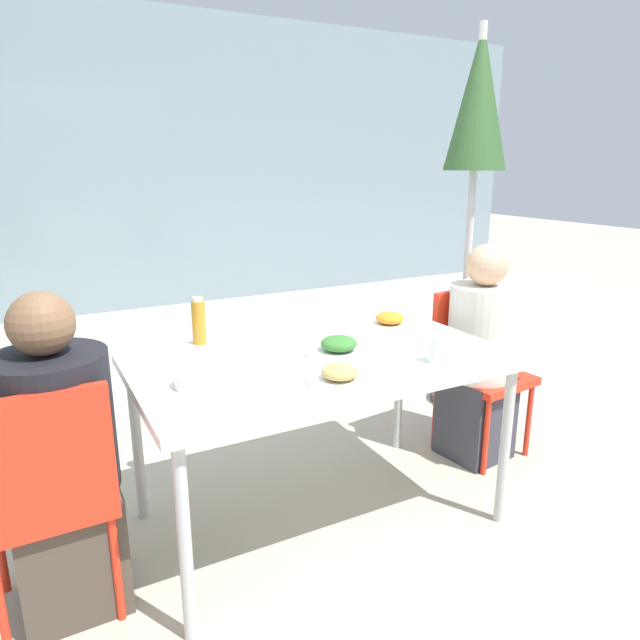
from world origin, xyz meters
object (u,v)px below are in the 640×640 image
(person_right, at_px, (480,360))
(drinking_cup, at_px, (437,351))
(closed_umbrella, at_px, (477,122))
(person_left, at_px, (61,468))
(chair_right, at_px, (473,359))
(bottle, at_px, (199,322))
(chair_left, at_px, (47,488))
(salad_bowl, at_px, (199,379))

(person_right, height_order, drinking_cup, person_right)
(closed_umbrella, bearing_deg, person_left, -163.06)
(chair_right, height_order, person_right, person_right)
(person_right, xyz_separation_m, bottle, (-1.37, 0.26, 0.32))
(chair_right, height_order, bottle, bottle)
(closed_umbrella, xyz_separation_m, drinking_cup, (-1.04, -0.99, -0.93))
(bottle, bearing_deg, chair_right, -7.18)
(person_left, relative_size, person_right, 1.00)
(closed_umbrella, relative_size, bottle, 10.95)
(chair_left, xyz_separation_m, salad_bowl, (0.52, 0.01, 0.27))
(chair_right, distance_m, person_right, 0.10)
(chair_left, bearing_deg, person_right, 5.17)
(bottle, bearing_deg, closed_umbrella, 10.35)
(person_left, height_order, chair_right, person_left)
(person_left, xyz_separation_m, bottle, (0.61, 0.40, 0.33))
(chair_right, bearing_deg, person_right, 58.08)
(chair_left, distance_m, person_left, 0.10)
(person_right, bearing_deg, drinking_cup, 25.83)
(drinking_cup, bearing_deg, chair_left, 172.55)
(person_left, bearing_deg, bottle, 32.49)
(chair_left, xyz_separation_m, person_left, (0.05, 0.08, 0.02))
(chair_left, bearing_deg, bottle, 35.36)
(bottle, xyz_separation_m, drinking_cup, (0.74, -0.67, -0.05))
(person_right, xyz_separation_m, drinking_cup, (-0.63, -0.40, 0.27))
(chair_right, xyz_separation_m, closed_umbrella, (0.38, 0.50, 1.22))
(chair_right, height_order, drinking_cup, chair_right)
(chair_left, height_order, drinking_cup, chair_left)
(closed_umbrella, bearing_deg, drinking_cup, -136.35)
(person_right, height_order, salad_bowl, person_right)
(closed_umbrella, bearing_deg, salad_bowl, -157.54)
(drinking_cup, bearing_deg, closed_umbrella, 43.65)
(chair_left, bearing_deg, chair_right, 7.39)
(bottle, xyz_separation_m, salad_bowl, (-0.14, -0.47, -0.07))
(person_left, relative_size, bottle, 5.45)
(person_left, height_order, salad_bowl, person_left)
(person_left, bearing_deg, chair_right, 5.32)
(chair_right, distance_m, drinking_cup, 0.88)
(person_left, bearing_deg, closed_umbrella, 15.89)
(chair_left, xyz_separation_m, drinking_cup, (1.40, -0.18, 0.29))
(person_right, relative_size, drinking_cup, 11.97)
(chair_right, height_order, salad_bowl, chair_right)
(chair_left, height_order, chair_right, same)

